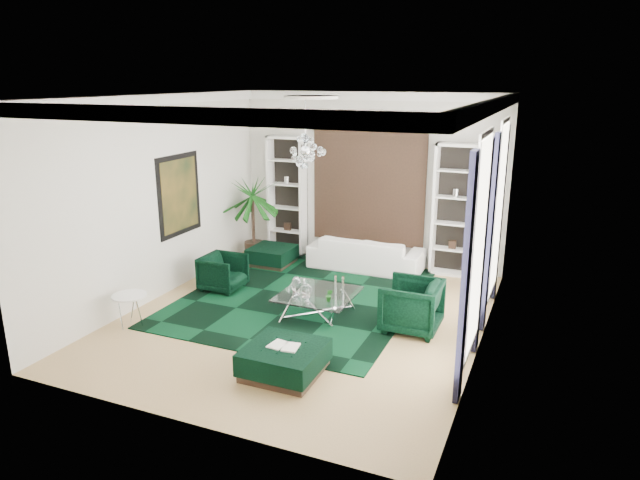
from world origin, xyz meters
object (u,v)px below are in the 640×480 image
at_px(sofa, 366,253).
at_px(side_table, 131,311).
at_px(armchair_left, 223,273).
at_px(coffee_table, 318,305).
at_px(ottoman_side, 272,256).
at_px(ottoman_front, 284,360).
at_px(palm, 253,208).
at_px(armchair_right, 411,306).

relative_size(sofa, side_table, 4.26).
distance_m(armchair_left, coffee_table, 2.31).
relative_size(coffee_table, ottoman_side, 1.39).
relative_size(sofa, armchair_left, 3.14).
bearing_deg(armchair_left, ottoman_front, -134.20).
xyz_separation_m(ottoman_front, palm, (-3.06, 4.58, 1.00)).
bearing_deg(coffee_table, armchair_right, 3.53).
bearing_deg(sofa, side_table, 58.58).
bearing_deg(ottoman_front, side_table, 172.10).
bearing_deg(armchair_right, ottoman_front, -31.03).
relative_size(armchair_left, ottoman_front, 0.75).
bearing_deg(coffee_table, ottoman_front, -80.20).
bearing_deg(side_table, armchair_left, 76.61).
distance_m(armchair_left, armchair_right, 3.92).
bearing_deg(armchair_right, coffee_table, -86.47).
xyz_separation_m(armchair_right, palm, (-4.35, 2.44, 0.78)).
relative_size(sofa, ottoman_front, 2.34).
bearing_deg(armchair_left, side_table, 166.61).
bearing_deg(sofa, armchair_right, 122.09).
relative_size(ottoman_side, palm, 0.38).
xyz_separation_m(sofa, armchair_left, (-2.20, -2.32, -0.00)).
xyz_separation_m(coffee_table, palm, (-2.71, 2.54, 0.99)).
distance_m(side_table, palm, 4.25).
bearing_deg(ottoman_front, armchair_left, 135.80).
xyz_separation_m(armchair_right, ottoman_side, (-3.75, 2.18, -0.23)).
relative_size(armchair_left, coffee_table, 0.62).
bearing_deg(coffee_table, ottoman_side, 132.59).
height_order(armchair_left, ottoman_front, armchair_left).
relative_size(armchair_right, side_table, 1.63).
bearing_deg(sofa, ottoman_side, 14.49).
xyz_separation_m(coffee_table, side_table, (-2.76, -1.61, 0.06)).
relative_size(armchair_right, palm, 0.39).
bearing_deg(sofa, ottoman_front, 94.80).
xyz_separation_m(sofa, coffee_table, (0.05, -2.81, -0.14)).
height_order(ottoman_side, ottoman_front, ottoman_front).
bearing_deg(palm, armchair_right, -29.23).
bearing_deg(armchair_right, ottoman_side, -120.23).
relative_size(sofa, coffee_table, 1.94).
distance_m(armchair_left, palm, 2.26).
relative_size(ottoman_front, palm, 0.44).
bearing_deg(palm, ottoman_side, -22.62).
bearing_deg(coffee_table, armchair_left, 167.68).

